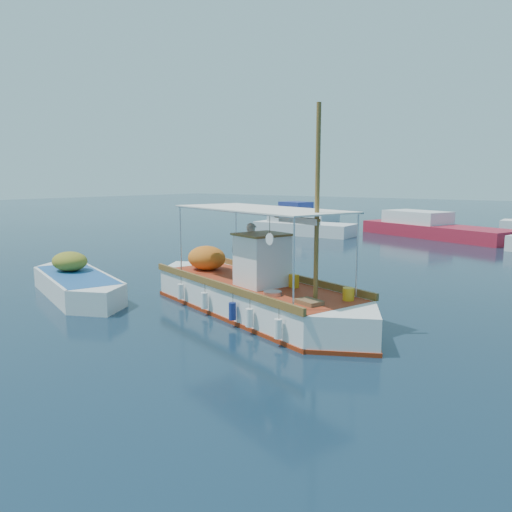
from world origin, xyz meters
The scene contains 6 objects.
ground centered at (0.00, 0.00, 0.00)m, with size 160.00×160.00×0.00m, color black.
fishing_caique centered at (-0.54, -0.67, 0.49)m, with size 8.75×4.28×5.57m.
dinghy centered at (-6.20, -2.49, 0.32)m, with size 5.85×3.12×1.51m.
bg_boat_nw centered at (-9.72, 16.79, 0.49)m, with size 6.78×2.86×1.80m.
bg_boat_n centered at (-2.32, 20.52, 0.49)m, with size 10.32×6.10×1.80m.
bg_boat_far_w centered at (-16.03, 26.97, 0.49)m, with size 6.99×3.82×1.80m.
Camera 1 is at (7.78, -11.49, 3.70)m, focal length 35.00 mm.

